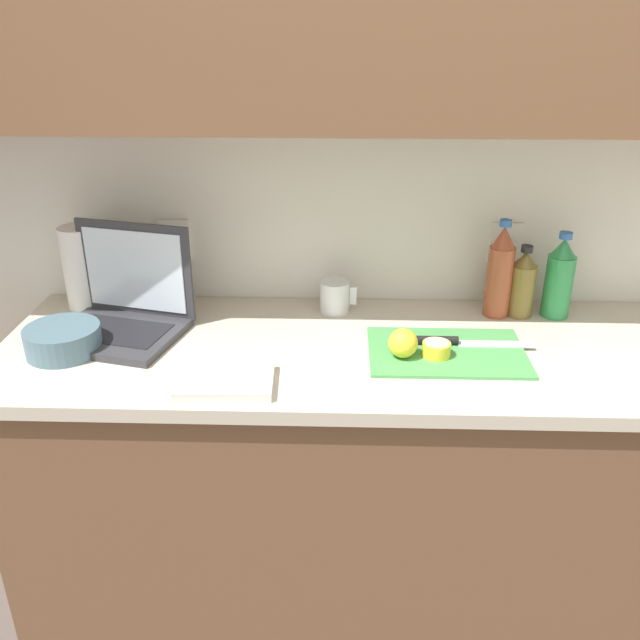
# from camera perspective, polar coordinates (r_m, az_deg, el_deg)

# --- Properties ---
(ground_plane) EXTENTS (12.00, 12.00, 0.00)m
(ground_plane) POSITION_cam_1_polar(r_m,az_deg,el_deg) (2.31, 9.18, -22.57)
(ground_plane) COLOR #564C47
(ground_plane) RESTS_ON ground
(wall_back) EXTENTS (5.20, 0.38, 2.60)m
(wall_back) POSITION_cam_1_polar(r_m,az_deg,el_deg) (1.83, 11.73, 20.27)
(wall_back) COLOR white
(wall_back) RESTS_ON ground_plane
(counter_unit) EXTENTS (2.34, 0.64, 0.90)m
(counter_unit) POSITION_cam_1_polar(r_m,az_deg,el_deg) (2.00, 10.69, -13.51)
(counter_unit) COLOR brown
(counter_unit) RESTS_ON ground_plane
(laptop) EXTENTS (0.38, 0.34, 0.28)m
(laptop) POSITION_cam_1_polar(r_m,az_deg,el_deg) (1.88, -16.17, 1.00)
(laptop) COLOR #333338
(laptop) RESTS_ON counter_unit
(cutting_board) EXTENTS (0.39, 0.27, 0.01)m
(cutting_board) POSITION_cam_1_polar(r_m,az_deg,el_deg) (1.73, 10.62, -2.66)
(cutting_board) COLOR #4C9E51
(cutting_board) RESTS_ON counter_unit
(knife) EXTENTS (0.30, 0.04, 0.02)m
(knife) POSITION_cam_1_polar(r_m,az_deg,el_deg) (1.76, 11.15, -1.77)
(knife) COLOR silver
(knife) RESTS_ON cutting_board
(lemon_half_cut) EXTENTS (0.07, 0.07, 0.04)m
(lemon_half_cut) POSITION_cam_1_polar(r_m,az_deg,el_deg) (1.69, 9.77, -2.42)
(lemon_half_cut) COLOR yellow
(lemon_half_cut) RESTS_ON cutting_board
(lemon_whole_beside) EXTENTS (0.07, 0.07, 0.07)m
(lemon_whole_beside) POSITION_cam_1_polar(r_m,az_deg,el_deg) (1.67, 7.01, -1.94)
(lemon_whole_beside) COLOR yellow
(lemon_whole_beside) RESTS_ON cutting_board
(bottle_green_soda) EXTENTS (0.08, 0.08, 0.24)m
(bottle_green_soda) POSITION_cam_1_polar(r_m,az_deg,el_deg) (1.99, 19.50, 3.32)
(bottle_green_soda) COLOR #2D934C
(bottle_green_soda) RESTS_ON counter_unit
(bottle_oil_tall) EXTENTS (0.07, 0.07, 0.21)m
(bottle_oil_tall) POSITION_cam_1_polar(r_m,az_deg,el_deg) (1.97, 16.67, 2.90)
(bottle_oil_tall) COLOR olive
(bottle_oil_tall) RESTS_ON counter_unit
(bottle_water_clear) EXTENTS (0.07, 0.07, 0.28)m
(bottle_water_clear) POSITION_cam_1_polar(r_m,az_deg,el_deg) (1.94, 14.91, 3.89)
(bottle_water_clear) COLOR #A34C2D
(bottle_water_clear) RESTS_ON counter_unit
(measuring_cup) EXTENTS (0.10, 0.08, 0.09)m
(measuring_cup) POSITION_cam_1_polar(r_m,az_deg,el_deg) (1.92, 1.27, 1.98)
(measuring_cup) COLOR silver
(measuring_cup) RESTS_ON counter_unit
(bowl_white) EXTENTS (0.19, 0.19, 0.07)m
(bowl_white) POSITION_cam_1_polar(r_m,az_deg,el_deg) (1.81, -20.82, -1.57)
(bowl_white) COLOR slate
(bowl_white) RESTS_ON counter_unit
(paper_towel_roll) EXTENTS (0.11, 0.11, 0.24)m
(paper_towel_roll) POSITION_cam_1_polar(r_m,az_deg,el_deg) (2.04, -19.34, 4.17)
(paper_towel_roll) COLOR white
(paper_towel_roll) RESTS_ON counter_unit
(dish_towel) EXTENTS (0.23, 0.17, 0.02)m
(dish_towel) POSITION_cam_1_polar(r_m,az_deg,el_deg) (1.58, -7.97, -5.08)
(dish_towel) COLOR silver
(dish_towel) RESTS_ON counter_unit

